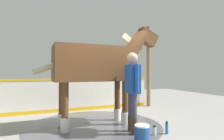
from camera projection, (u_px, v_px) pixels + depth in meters
ground_plane at (106, 126)px, 4.69m from camera, size 16.00×16.00×0.02m
wet_patch at (94, 125)px, 4.69m from camera, size 3.40×3.40×0.00m
barrier_wall at (77, 96)px, 6.49m from camera, size 0.29×5.50×1.13m
roof_post_near at (148, 66)px, 7.39m from camera, size 0.16×0.16×3.17m
horse at (99, 66)px, 4.75m from camera, size 0.94×3.36×2.62m
handler at (132, 86)px, 4.13m from camera, size 0.70×0.30×1.78m
wash_bucket at (142, 134)px, 3.53m from camera, size 0.30×0.30×0.34m
bottle_shampoo at (154, 131)px, 3.97m from camera, size 0.08×0.08×0.20m
bottle_spray at (167, 128)px, 4.04m from camera, size 0.07×0.07×0.27m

